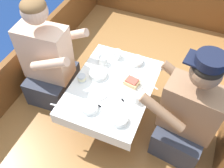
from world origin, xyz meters
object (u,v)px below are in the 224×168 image
Objects in this scene: person_port at (48,62)px; coffee_cup_port at (137,98)px; coffee_cup_starboard at (103,60)px; sandwich at (132,82)px; person_starboard at (188,116)px; coffee_cup_center at (117,54)px; tin_can at (82,78)px.

person_port is 10.75× the size of coffee_cup_port.
coffee_cup_starboard is at bearing 17.53° from person_port.
coffee_cup_port is (0.09, -0.14, 0.00)m from sandwich.
person_starboard is at bearing 5.14° from coffee_cup_port.
person_starboard is at bearing -6.92° from person_port.
sandwich is 1.19× the size of coffee_cup_center.
coffee_cup_port is 0.47m from tin_can.
coffee_cup_center is (0.08, 0.11, 0.00)m from coffee_cup_starboard.
person_port is 1.04× the size of person_starboard.
person_starboard is at bearing -12.21° from sandwich.
tin_can is at bearing -113.57° from coffee_cup_center.
coffee_cup_port is (0.84, -0.11, 0.04)m from person_port.
sandwich is at bearing 15.75° from tin_can.
coffee_cup_starboard is at bearing -126.02° from coffee_cup_center.
sandwich is at bearing -48.26° from coffee_cup_center.
person_starboard is 0.78m from coffee_cup_center.
coffee_cup_center is at bearing 131.74° from sandwich.
person_port is at bearing 167.94° from tin_can.
coffee_cup_starboard is (-0.40, 0.28, 0.00)m from coffee_cup_port.
person_port is 1.22m from person_starboard.
person_starboard is at bearing -17.27° from coffee_cup_starboard.
person_starboard reaches higher than coffee_cup_port.
person_port is at bearing -158.91° from coffee_cup_starboard.
person_port is 0.75m from sandwich.
coffee_cup_starboard reaches higher than tin_can.
person_starboard is 10.37× the size of coffee_cup_port.
person_starboard is 0.81m from coffee_cup_starboard.
sandwich is at bearing -4.36° from person_starboard.
coffee_cup_center is at bearing 129.13° from coffee_cup_port.
sandwich is (0.75, 0.03, 0.04)m from person_port.
person_port is at bearing 172.82° from coffee_cup_port.
coffee_cup_center reaches higher than sandwich.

